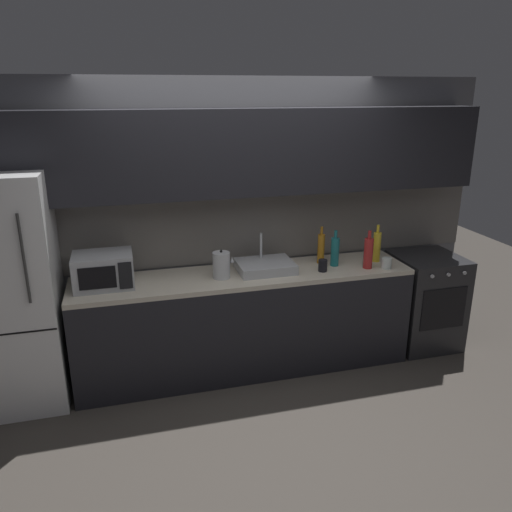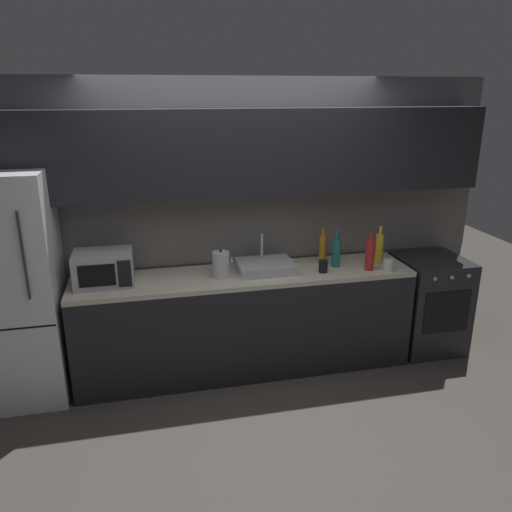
% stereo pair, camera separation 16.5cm
% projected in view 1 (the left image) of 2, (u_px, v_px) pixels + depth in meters
% --- Properties ---
extents(ground_plane, '(10.00, 10.00, 0.00)m').
position_uv_depth(ground_plane, '(275.00, 428.00, 3.75)').
color(ground_plane, '#3D3833').
extents(back_wall, '(4.63, 0.44, 2.50)m').
position_uv_depth(back_wall, '(236.00, 192.00, 4.36)').
color(back_wall, slate).
rests_on(back_wall, ground).
extents(counter_run, '(2.89, 0.60, 0.90)m').
position_uv_depth(counter_run, '(245.00, 322.00, 4.43)').
color(counter_run, black).
rests_on(counter_run, ground).
extents(refrigerator, '(0.68, 0.69, 1.84)m').
position_uv_depth(refrigerator, '(12.00, 293.00, 3.83)').
color(refrigerator, white).
rests_on(refrigerator, ground).
extents(oven_range, '(0.60, 0.62, 0.90)m').
position_uv_depth(oven_range, '(424.00, 301.00, 4.87)').
color(oven_range, '#232326').
rests_on(oven_range, ground).
extents(microwave, '(0.46, 0.35, 0.27)m').
position_uv_depth(microwave, '(103.00, 270.00, 3.98)').
color(microwave, '#A8AAAF').
rests_on(microwave, counter_run).
extents(sink_basin, '(0.48, 0.38, 0.30)m').
position_uv_depth(sink_basin, '(265.00, 266.00, 4.35)').
color(sink_basin, '#ADAFB5').
rests_on(sink_basin, counter_run).
extents(kettle, '(0.18, 0.14, 0.24)m').
position_uv_depth(kettle, '(221.00, 265.00, 4.16)').
color(kettle, '#B7BABF').
rests_on(kettle, counter_run).
extents(wine_bottle_yellow, '(0.07, 0.07, 0.34)m').
position_uv_depth(wine_bottle_yellow, '(377.00, 246.00, 4.56)').
color(wine_bottle_yellow, gold).
rests_on(wine_bottle_yellow, counter_run).
extents(wine_bottle_red, '(0.08, 0.08, 0.34)m').
position_uv_depth(wine_bottle_red, '(368.00, 253.00, 4.38)').
color(wine_bottle_red, '#A82323').
rests_on(wine_bottle_red, counter_run).
extents(wine_bottle_teal, '(0.07, 0.07, 0.32)m').
position_uv_depth(wine_bottle_teal, '(335.00, 251.00, 4.45)').
color(wine_bottle_teal, '#19666B').
rests_on(wine_bottle_teal, counter_run).
extents(wine_bottle_amber, '(0.06, 0.06, 0.34)m').
position_uv_depth(wine_bottle_amber, '(321.00, 248.00, 4.51)').
color(wine_bottle_amber, '#B27019').
rests_on(wine_bottle_amber, counter_run).
extents(mug_dark, '(0.08, 0.08, 0.10)m').
position_uv_depth(mug_dark, '(323.00, 266.00, 4.33)').
color(mug_dark, black).
rests_on(mug_dark, counter_run).
extents(mug_clear, '(0.09, 0.09, 0.09)m').
position_uv_depth(mug_clear, '(386.00, 263.00, 4.40)').
color(mug_clear, silver).
rests_on(mug_clear, counter_run).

